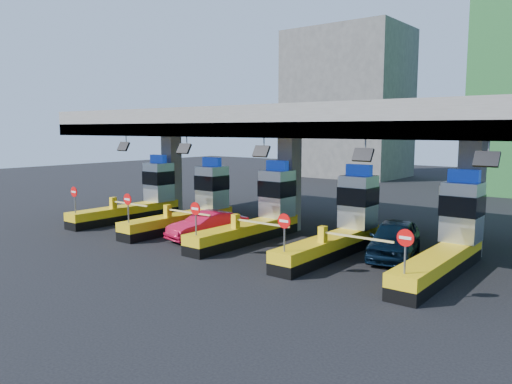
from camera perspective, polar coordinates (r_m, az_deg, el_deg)
The scene contains 10 objects.
ground at distance 26.97m, azimuth 0.15°, elevation -5.42°, with size 120.00×120.00×0.00m, color black.
toll_canopy at distance 28.63m, azimuth 3.74°, elevation 7.67°, with size 28.00×12.09×7.00m.
toll_lane_far_left at distance 33.91m, azimuth -12.96°, elevation -0.60°, with size 4.43×8.00×4.16m.
toll_lane_left at distance 30.20m, azimuth -7.00°, elevation -1.41°, with size 4.43×8.00×4.16m.
toll_lane_center at distance 26.92m, azimuth 0.52°, elevation -2.41°, with size 4.43×8.00×4.16m.
toll_lane_right at distance 24.23m, azimuth 9.93°, elevation -3.60°, with size 4.43×8.00×4.16m.
toll_lane_far_right at distance 22.35m, azimuth 21.31°, elevation -4.90°, with size 4.43×8.00×4.16m.
bg_building_concrete at distance 64.34m, azimuth 10.36°, elevation 9.86°, with size 14.00×10.00×18.00m, color #4C4C49.
van at distance 23.94m, azimuth 15.55°, elevation -5.20°, with size 2.04×5.06×1.73m, color black.
red_car at distance 26.96m, azimuth -5.56°, elevation -3.84°, with size 1.57×4.51×1.48m, color #B30D2F.
Camera 1 is at (16.26, -20.70, 5.90)m, focal length 35.00 mm.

